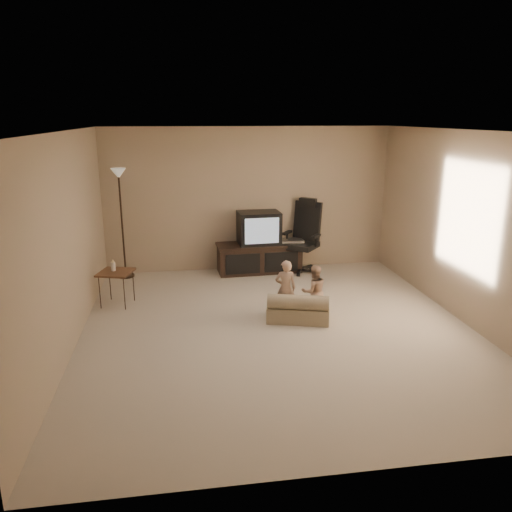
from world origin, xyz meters
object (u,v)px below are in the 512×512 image
(office_chair, at_px, (303,246))
(side_table, at_px, (115,273))
(child_sofa, at_px, (298,309))
(tv_stand, at_px, (259,247))
(floor_lamp, at_px, (120,199))
(toddler_left, at_px, (286,288))
(toddler_right, at_px, (314,291))

(office_chair, distance_m, side_table, 3.30)
(office_chair, bearing_deg, child_sofa, -66.56)
(tv_stand, xyz_separation_m, floor_lamp, (-2.32, 0.06, 0.90))
(side_table, height_order, child_sofa, side_table)
(tv_stand, xyz_separation_m, toddler_left, (0.03, -2.07, -0.05))
(tv_stand, bearing_deg, toddler_right, -82.18)
(tv_stand, height_order, toddler_right, tv_stand)
(tv_stand, bearing_deg, toddler_left, -91.95)
(office_chair, height_order, side_table, office_chair)
(child_sofa, relative_size, toddler_left, 1.14)
(office_chair, xyz_separation_m, floor_lamp, (-3.08, 0.14, 0.89))
(side_table, bearing_deg, floor_lamp, 90.41)
(side_table, xyz_separation_m, toddler_right, (2.71, -0.89, -0.12))
(side_table, xyz_separation_m, floor_lamp, (-0.01, 1.33, 0.86))
(toddler_left, height_order, toddler_right, toddler_left)
(floor_lamp, distance_m, child_sofa, 3.60)
(toddler_right, bearing_deg, toddler_left, -18.96)
(child_sofa, bearing_deg, toddler_left, 138.84)
(side_table, height_order, toddler_left, toddler_left)
(office_chair, height_order, toddler_right, office_chair)
(toddler_left, relative_size, toddler_right, 1.08)
(office_chair, xyz_separation_m, child_sofa, (-0.60, -2.19, -0.30))
(tv_stand, bearing_deg, floor_lamp, 175.79)
(floor_lamp, bearing_deg, office_chair, -2.53)
(tv_stand, distance_m, toddler_left, 2.07)
(toddler_right, bearing_deg, child_sofa, 19.22)
(side_table, relative_size, toddler_left, 0.85)
(tv_stand, relative_size, side_table, 2.23)
(child_sofa, xyz_separation_m, toddler_right, (0.24, 0.11, 0.21))
(side_table, height_order, floor_lamp, floor_lamp)
(office_chair, distance_m, toddler_left, 2.12)
(tv_stand, relative_size, toddler_right, 2.06)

